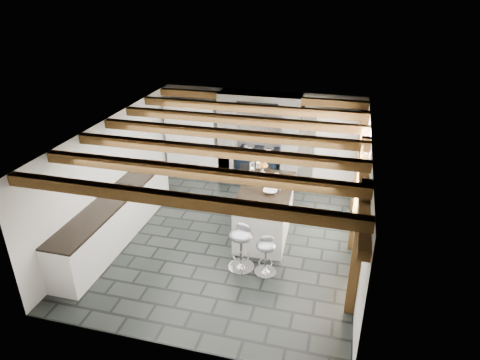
% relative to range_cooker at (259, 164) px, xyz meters
% --- Properties ---
extents(ground, '(6.00, 6.00, 0.00)m').
position_rel_range_cooker_xyz_m(ground, '(0.00, -2.68, -0.47)').
color(ground, black).
rests_on(ground, ground).
extents(room_shell, '(6.00, 6.03, 6.00)m').
position_rel_range_cooker_xyz_m(room_shell, '(-0.61, -1.26, 0.60)').
color(room_shell, silver).
rests_on(room_shell, ground).
extents(range_cooker, '(1.00, 0.63, 0.99)m').
position_rel_range_cooker_xyz_m(range_cooker, '(0.00, 0.00, 0.00)').
color(range_cooker, black).
rests_on(range_cooker, ground).
extents(kitchen_island, '(1.11, 2.02, 1.31)m').
position_rel_range_cooker_xyz_m(kitchen_island, '(0.65, -2.34, 0.04)').
color(kitchen_island, white).
rests_on(kitchen_island, ground).
extents(bar_stool_near, '(0.43, 0.43, 0.73)m').
position_rel_range_cooker_xyz_m(bar_stool_near, '(0.93, -3.66, -0.01)').
color(bar_stool_near, silver).
rests_on(bar_stool_near, ground).
extents(bar_stool_far, '(0.53, 0.53, 0.89)m').
position_rel_range_cooker_xyz_m(bar_stool_far, '(0.48, -3.63, 0.09)').
color(bar_stool_far, silver).
rests_on(bar_stool_far, ground).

